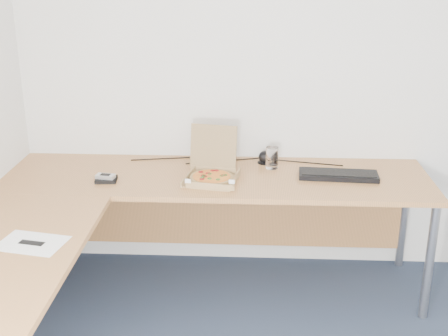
# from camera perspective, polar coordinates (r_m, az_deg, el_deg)

# --- Properties ---
(room_shell) EXTENTS (3.50, 3.50, 2.50)m
(room_shell) POSITION_cam_1_polar(r_m,az_deg,el_deg) (1.99, 11.11, -1.17)
(room_shell) COLOR silver
(room_shell) RESTS_ON ground
(desk) EXTENTS (2.50, 2.20, 0.73)m
(desk) POSITION_cam_1_polar(r_m,az_deg,el_deg) (3.13, -7.16, -3.86)
(desk) COLOR #B77942
(desk) RESTS_ON ground
(pizza_box) EXTENTS (0.28, 0.33, 0.28)m
(pizza_box) POSITION_cam_1_polar(r_m,az_deg,el_deg) (3.39, -1.19, -0.63)
(pizza_box) COLOR #A48252
(pizza_box) RESTS_ON desk
(drinking_glass) EXTENTS (0.07, 0.07, 0.13)m
(drinking_glass) POSITION_cam_1_polar(r_m,az_deg,el_deg) (3.58, 4.66, 1.00)
(drinking_glass) COLOR silver
(drinking_glass) RESTS_ON desk
(keyboard) EXTENTS (0.46, 0.19, 0.03)m
(keyboard) POSITION_cam_1_polar(r_m,az_deg,el_deg) (3.50, 11.01, -0.68)
(keyboard) COLOR black
(keyboard) RESTS_ON desk
(wallet) EXTENTS (0.13, 0.11, 0.02)m
(wallet) POSITION_cam_1_polar(r_m,az_deg,el_deg) (3.45, -11.32, -1.10)
(wallet) COLOR black
(wallet) RESTS_ON desk
(phone) EXTENTS (0.11, 0.07, 0.02)m
(phone) POSITION_cam_1_polar(r_m,az_deg,el_deg) (3.44, -11.40, -0.80)
(phone) COLOR #B2B5BA
(phone) RESTS_ON wallet
(paper_sheet) EXTENTS (0.33, 0.26, 0.00)m
(paper_sheet) POSITION_cam_1_polar(r_m,az_deg,el_deg) (2.81, -18.12, -6.92)
(paper_sheet) COLOR white
(paper_sheet) RESTS_ON desk
(dome_speaker) EXTENTS (0.10, 0.10, 0.08)m
(dome_speaker) POSITION_cam_1_polar(r_m,az_deg,el_deg) (3.67, 4.05, 1.13)
(dome_speaker) COLOR black
(dome_speaker) RESTS_ON desk
(cable_bundle) EXTENTS (0.64, 0.13, 0.01)m
(cable_bundle) POSITION_cam_1_polar(r_m,az_deg,el_deg) (3.71, 0.74, 0.76)
(cable_bundle) COLOR black
(cable_bundle) RESTS_ON desk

